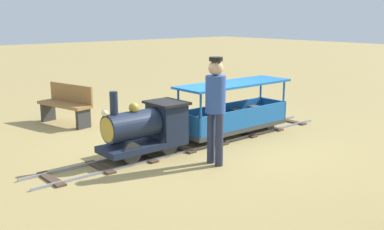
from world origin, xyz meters
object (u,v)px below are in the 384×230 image
locomotive (147,127)px  passenger_car (234,114)px  conductor_person (215,102)px  park_bench (66,104)px

locomotive → passenger_car: (0.00, -1.94, -0.06)m
passenger_car → conductor_person: conductor_person is taller
locomotive → park_bench: (2.92, -0.01, -0.07)m
conductor_person → park_bench: 3.95m
locomotive → park_bench: 2.92m
conductor_person → park_bench: conductor_person is taller
passenger_car → park_bench: 3.50m
passenger_car → park_bench: size_ratio=1.73×
passenger_car → park_bench: (2.92, 1.93, -0.01)m
conductor_person → park_bench: size_ratio=1.19×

